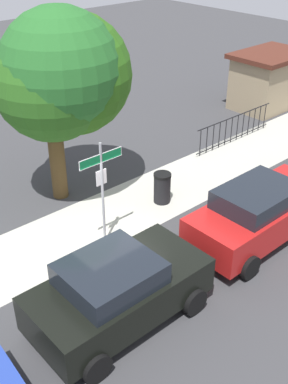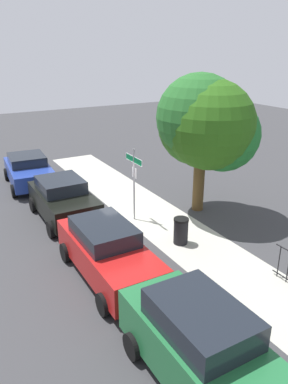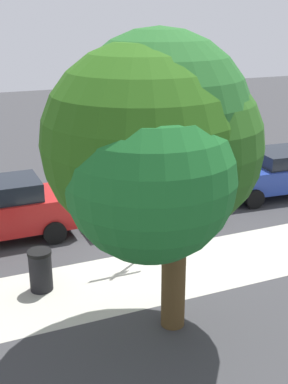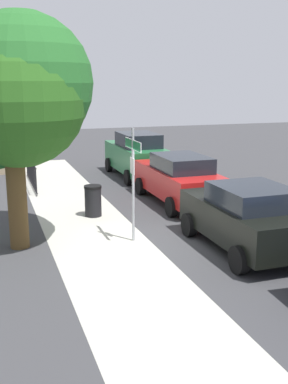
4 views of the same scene
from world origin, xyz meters
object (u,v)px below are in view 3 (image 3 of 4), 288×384
street_sign (139,186)px  shade_tree (156,145)px  car_black (154,191)px  car_blue (278,172)px  trash_bin (41,270)px

street_sign → shade_tree: (0.84, 2.84, 1.80)m
shade_tree → car_black: (-2.37, -5.34, -2.95)m
shade_tree → car_blue: 9.58m
street_sign → trash_bin: street_sign is taller
shade_tree → car_black: 6.54m
shade_tree → car_black: bearing=-113.9°
street_sign → car_blue: size_ratio=0.71×
car_black → trash_bin: (4.16, 3.00, -0.37)m
car_blue → car_black: car_black is taller
street_sign → car_black: bearing=-121.5°
car_blue → street_sign: bearing=27.5°
street_sign → trash_bin: bearing=10.7°
street_sign → car_blue: bearing=-156.5°
car_black → trash_bin: 5.15m
street_sign → trash_bin: 3.08m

